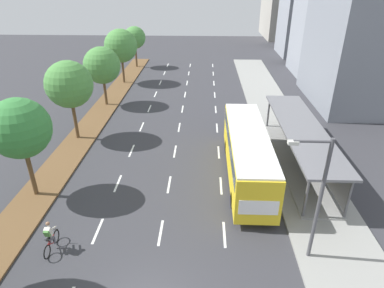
{
  "coord_description": "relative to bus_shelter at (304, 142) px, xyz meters",
  "views": [
    {
      "loc": [
        2.27,
        -9.02,
        12.67
      ],
      "look_at": [
        1.41,
        13.31,
        1.2
      ],
      "focal_mm": 31.07,
      "sensor_mm": 36.0,
      "label": 1
    }
  ],
  "objects": [
    {
      "name": "median_strip",
      "position": [
        -17.83,
        7.28,
        -1.8
      ],
      "size": [
        2.6,
        52.0,
        0.12
      ],
      "primitive_type": "cube",
      "color": "brown",
      "rests_on": "ground"
    },
    {
      "name": "sidewalk_right",
      "position": [
        -0.28,
        7.28,
        -1.79
      ],
      "size": [
        4.5,
        52.0,
        0.15
      ],
      "primitive_type": "cube",
      "color": "gray",
      "rests_on": "ground"
    },
    {
      "name": "lane_divider_left",
      "position": [
        -13.03,
        6.27,
        -1.86
      ],
      "size": [
        0.14,
        48.97,
        0.01
      ],
      "color": "white",
      "rests_on": "ground"
    },
    {
      "name": "lane_divider_center",
      "position": [
        -9.53,
        6.27,
        -1.86
      ],
      "size": [
        0.14,
        48.97,
        0.01
      ],
      "color": "white",
      "rests_on": "ground"
    },
    {
      "name": "lane_divider_right",
      "position": [
        -6.03,
        6.27,
        -1.86
      ],
      "size": [
        0.14,
        48.97,
        0.01
      ],
      "color": "white",
      "rests_on": "ground"
    },
    {
      "name": "bus_shelter",
      "position": [
        0.0,
        0.0,
        0.0
      ],
      "size": [
        2.9,
        13.6,
        2.86
      ],
      "color": "gray",
      "rests_on": "sidewalk_right"
    },
    {
      "name": "bus",
      "position": [
        -4.28,
        -1.91,
        0.2
      ],
      "size": [
        2.54,
        11.29,
        3.37
      ],
      "color": "yellow",
      "rests_on": "ground"
    },
    {
      "name": "cyclist",
      "position": [
        -14.94,
        -9.26,
        -1.07
      ],
      "size": [
        0.46,
        1.82,
        1.71
      ],
      "color": "black",
      "rests_on": "ground"
    },
    {
      "name": "median_tree_second",
      "position": [
        -17.92,
        -4.63,
        2.83
      ],
      "size": [
        3.59,
        3.59,
        6.39
      ],
      "color": "brown",
      "rests_on": "median_strip"
    },
    {
      "name": "median_tree_third",
      "position": [
        -18.07,
        3.58,
        2.94
      ],
      "size": [
        3.79,
        3.79,
        6.59
      ],
      "color": "brown",
      "rests_on": "median_strip"
    },
    {
      "name": "median_tree_fourth",
      "position": [
        -17.8,
        11.8,
        2.45
      ],
      "size": [
        3.76,
        3.76,
        6.09
      ],
      "color": "brown",
      "rests_on": "median_strip"
    },
    {
      "name": "median_tree_fifth",
      "position": [
        -17.71,
        20.01,
        2.86
      ],
      "size": [
        4.07,
        4.07,
        6.65
      ],
      "color": "brown",
      "rests_on": "median_strip"
    },
    {
      "name": "median_tree_farthest",
      "position": [
        -17.6,
        28.22,
        2.49
      ],
      "size": [
        3.17,
        3.17,
        5.84
      ],
      "color": "brown",
      "rests_on": "median_strip"
    },
    {
      "name": "streetlight",
      "position": [
        -2.11,
        -9.3,
        2.02
      ],
      "size": [
        1.91,
        0.24,
        6.5
      ],
      "color": "#4C4C51",
      "rests_on": "sidewalk_right"
    },
    {
      "name": "building_near_right",
      "position": [
        8.53,
        14.03,
        5.21
      ],
      "size": [
        7.98,
        12.43,
        14.14
      ],
      "primitive_type": "cube",
      "color": "gray",
      "rests_on": "ground"
    }
  ]
}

